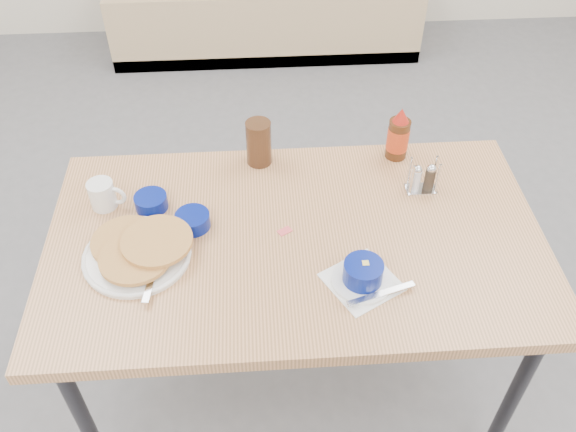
{
  "coord_description": "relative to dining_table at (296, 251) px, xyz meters",
  "views": [
    {
      "loc": [
        -0.1,
        -0.93,
        2.0
      ],
      "look_at": [
        -0.02,
        0.27,
        0.82
      ],
      "focal_mm": 38.0,
      "sensor_mm": 36.0,
      "label": 1
    }
  ],
  "objects": [
    {
      "name": "amber_tumbler",
      "position": [
        -0.09,
        0.34,
        0.14
      ],
      "size": [
        0.1,
        0.1,
        0.15
      ],
      "primitive_type": "cylinder",
      "rotation": [
        0.0,
        0.0,
        0.4
      ],
      "color": "#3E2414",
      "rests_on": "dining_table"
    },
    {
      "name": "butter_bowl",
      "position": [
        -0.29,
        0.06,
        0.08
      ],
      "size": [
        0.1,
        0.1,
        0.04
      ],
      "rotation": [
        0.0,
        0.0,
        0.18
      ],
      "color": "navy",
      "rests_on": "dining_table"
    },
    {
      "name": "dining_table",
      "position": [
        0.0,
        0.0,
        0.0
      ],
      "size": [
        1.4,
        0.8,
        0.76
      ],
      "color": "tan",
      "rests_on": "ground"
    },
    {
      "name": "creamer_bowl",
      "position": [
        -0.41,
        0.15,
        0.08
      ],
      "size": [
        0.1,
        0.1,
        0.04
      ],
      "rotation": [
        0.0,
        0.0,
        0.4
      ],
      "color": "navy",
      "rests_on": "dining_table"
    },
    {
      "name": "grits_setting",
      "position": [
        0.16,
        -0.18,
        0.09
      ],
      "size": [
        0.25,
        0.23,
        0.07
      ],
      "rotation": [
        0.0,
        0.0,
        0.51
      ],
      "color": "white",
      "rests_on": "dining_table"
    },
    {
      "name": "syrup_bottle",
      "position": [
        0.35,
        0.34,
        0.14
      ],
      "size": [
        0.07,
        0.07,
        0.18
      ],
      "rotation": [
        0.0,
        0.0,
        0.1
      ],
      "color": "#47230F",
      "rests_on": "dining_table"
    },
    {
      "name": "pancake_plate",
      "position": [
        -0.43,
        -0.05,
        0.08
      ],
      "size": [
        0.3,
        0.32,
        0.05
      ],
      "rotation": [
        0.0,
        0.0,
        -0.43
      ],
      "color": "white",
      "rests_on": "dining_table"
    },
    {
      "name": "sugar_wrapper",
      "position": [
        -0.03,
        0.02,
        0.06
      ],
      "size": [
        0.05,
        0.04,
        0.0
      ],
      "primitive_type": "cube",
      "rotation": [
        0.0,
        0.0,
        0.54
      ],
      "color": "#E44C52",
      "rests_on": "dining_table"
    },
    {
      "name": "condiment_caddy",
      "position": [
        0.39,
        0.17,
        0.1
      ],
      "size": [
        0.09,
        0.05,
        0.11
      ],
      "rotation": [
        0.0,
        0.0,
        0.02
      ],
      "color": "silver",
      "rests_on": "dining_table"
    },
    {
      "name": "coffee_mug",
      "position": [
        -0.55,
        0.16,
        0.11
      ],
      "size": [
        0.11,
        0.08,
        0.09
      ],
      "rotation": [
        0.0,
        0.0,
        -0.21
      ],
      "color": "white",
      "rests_on": "dining_table"
    }
  ]
}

